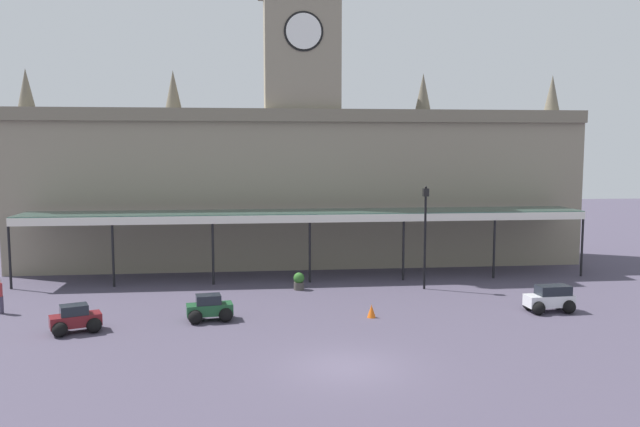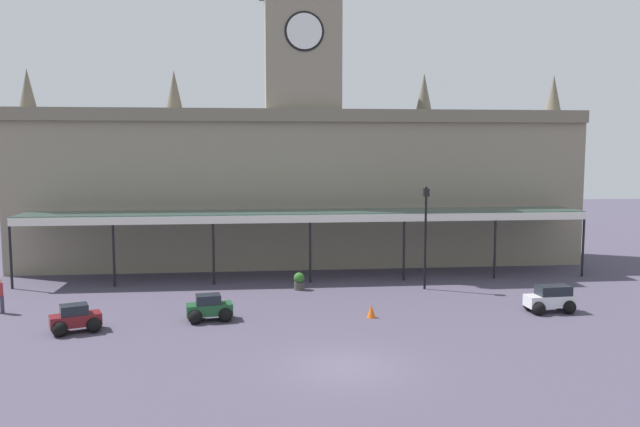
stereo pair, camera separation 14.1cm
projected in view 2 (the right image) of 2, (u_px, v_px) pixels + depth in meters
The scene contains 9 objects.
ground_plane at pixel (345, 367), 22.44m from camera, with size 140.00×140.00×0.00m, color #484154.
station_building at pixel (302, 174), 42.38m from camera, with size 37.05×5.81×18.95m.
entrance_canopy at pixel (308, 214), 37.53m from camera, with size 33.44×3.26×4.02m.
car_green_sedan at pixel (209, 309), 28.50m from camera, with size 2.16×1.72×1.19m.
car_white_estate at pixel (550, 300), 29.97m from camera, with size 2.30×1.62×1.27m.
car_maroon_sedan at pixel (75, 320), 26.70m from camera, with size 2.23×1.96×1.19m.
victorian_lamppost at pixel (426, 226), 34.55m from camera, with size 0.30×0.30×5.73m.
traffic_cone at pixel (371, 311), 29.00m from camera, with size 0.40×0.40×0.61m, color orange.
planter_forecourt_centre at pixel (299, 281), 34.69m from camera, with size 0.60×0.60×0.96m.
Camera 2 is at (-3.13, -21.55, 7.78)m, focal length 35.33 mm.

